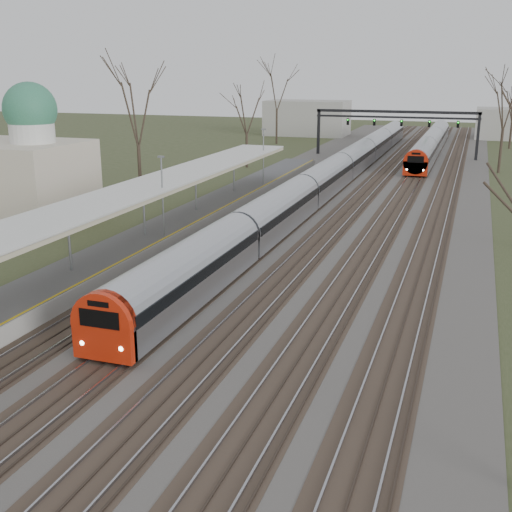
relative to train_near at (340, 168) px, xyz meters
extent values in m
cube|color=#474442|center=(2.50, -8.22, -1.43)|extent=(24.00, 160.00, 0.10)
cube|color=#4C3828|center=(-3.50, -8.22, -1.39)|extent=(2.60, 160.00, 0.06)
cube|color=gray|center=(-4.22, -8.22, -1.32)|extent=(0.07, 160.00, 0.12)
cube|color=gray|center=(-2.78, -8.22, -1.32)|extent=(0.07, 160.00, 0.12)
cube|color=#4C3828|center=(0.00, -8.22, -1.39)|extent=(2.60, 160.00, 0.06)
cube|color=gray|center=(-0.72, -8.22, -1.32)|extent=(0.07, 160.00, 0.12)
cube|color=gray|center=(0.72, -8.22, -1.32)|extent=(0.07, 160.00, 0.12)
cube|color=#4C3828|center=(3.50, -8.22, -1.39)|extent=(2.60, 160.00, 0.06)
cube|color=gray|center=(2.78, -8.22, -1.32)|extent=(0.07, 160.00, 0.12)
cube|color=gray|center=(4.22, -8.22, -1.32)|extent=(0.07, 160.00, 0.12)
cube|color=#4C3828|center=(7.00, -8.22, -1.39)|extent=(2.60, 160.00, 0.06)
cube|color=gray|center=(6.28, -8.22, -1.32)|extent=(0.07, 160.00, 0.12)
cube|color=gray|center=(7.72, -8.22, -1.32)|extent=(0.07, 160.00, 0.12)
cube|color=#4C3828|center=(10.50, -8.22, -1.39)|extent=(2.60, 160.00, 0.06)
cube|color=gray|center=(9.78, -8.22, -1.32)|extent=(0.07, 160.00, 0.12)
cube|color=gray|center=(11.22, -8.22, -1.32)|extent=(0.07, 160.00, 0.12)
cube|color=#9E9B93|center=(-6.55, -25.72, -0.98)|extent=(3.50, 69.00, 1.00)
cylinder|color=slate|center=(-6.55, -37.22, 1.02)|extent=(0.14, 0.14, 3.00)
cylinder|color=slate|center=(-6.55, -29.22, 1.02)|extent=(0.14, 0.14, 3.00)
cylinder|color=slate|center=(-6.55, -21.22, 1.02)|extent=(0.14, 0.14, 3.00)
cylinder|color=slate|center=(-6.55, -13.22, 1.02)|extent=(0.14, 0.14, 3.00)
cube|color=silver|center=(-6.55, -30.22, 2.57)|extent=(4.10, 50.00, 0.12)
cube|color=#BFB694|center=(-6.55, -30.22, 2.40)|extent=(4.10, 50.00, 0.25)
cube|color=beige|center=(-19.50, -25.22, 1.52)|extent=(10.00, 8.00, 6.00)
cylinder|color=silver|center=(-17.50, -25.22, 5.72)|extent=(3.20, 3.20, 2.50)
sphere|color=#2D7150|center=(-17.50, -25.22, 6.92)|extent=(3.80, 3.80, 3.80)
cube|color=black|center=(-7.50, 21.78, 1.52)|extent=(0.35, 0.35, 6.00)
cube|color=black|center=(13.00, 21.78, 1.52)|extent=(0.35, 0.35, 6.00)
cube|color=black|center=(2.75, 21.78, 4.42)|extent=(21.00, 0.35, 0.35)
cube|color=black|center=(2.75, 21.78, 3.72)|extent=(21.00, 0.25, 0.25)
cube|color=black|center=(-3.50, 21.58, 3.02)|extent=(0.32, 0.22, 0.85)
sphere|color=#0CFF19|center=(-3.50, 21.44, 3.27)|extent=(0.16, 0.16, 0.16)
cube|color=black|center=(0.00, 21.58, 3.02)|extent=(0.32, 0.22, 0.85)
sphere|color=#0CFF19|center=(0.00, 21.44, 3.27)|extent=(0.16, 0.16, 0.16)
cube|color=black|center=(3.50, 21.58, 3.02)|extent=(0.32, 0.22, 0.85)
sphere|color=#0CFF19|center=(3.50, 21.44, 3.27)|extent=(0.16, 0.16, 0.16)
cube|color=black|center=(7.00, 21.58, 3.02)|extent=(0.32, 0.22, 0.85)
sphere|color=#0CFF19|center=(7.00, 21.44, 3.27)|extent=(0.16, 0.16, 0.16)
cube|color=black|center=(10.50, 21.58, 3.02)|extent=(0.32, 0.22, 0.85)
sphere|color=#0CFF19|center=(10.50, 21.44, 3.27)|extent=(0.16, 0.16, 0.16)
cylinder|color=#2D231C|center=(-14.50, -15.22, 1.00)|extent=(0.30, 0.30, 4.95)
cube|color=#ABAEB5|center=(0.00, 0.24, -0.38)|extent=(2.55, 90.00, 1.60)
cylinder|color=#ABAEB5|center=(0.00, 0.24, 0.27)|extent=(2.60, 89.70, 2.60)
cube|color=black|center=(0.00, 0.24, 0.37)|extent=(2.62, 89.40, 0.55)
cube|color=#B8200A|center=(0.00, -44.66, -0.43)|extent=(2.55, 0.50, 1.50)
cylinder|color=#B8200A|center=(0.00, -44.61, 0.27)|extent=(2.60, 0.60, 2.60)
cube|color=black|center=(0.00, -44.88, 0.57)|extent=(1.70, 0.12, 0.70)
sphere|color=white|center=(-0.85, -44.86, -0.53)|extent=(0.22, 0.22, 0.22)
sphere|color=white|center=(0.85, -44.86, -0.53)|extent=(0.22, 0.22, 0.22)
cube|color=black|center=(0.00, 0.24, -1.30)|extent=(1.80, 89.00, 0.35)
cube|color=#ABAEB5|center=(7.00, 27.64, -0.38)|extent=(2.55, 45.00, 1.60)
cylinder|color=#ABAEB5|center=(7.00, 27.64, 0.27)|extent=(2.60, 44.70, 2.60)
cube|color=black|center=(7.00, 27.64, 0.37)|extent=(2.62, 44.40, 0.55)
cube|color=#B8200A|center=(7.00, 5.24, -0.43)|extent=(2.55, 0.50, 1.50)
cylinder|color=#B8200A|center=(7.00, 5.29, 0.27)|extent=(2.60, 0.60, 2.60)
cube|color=black|center=(7.00, 5.02, 0.57)|extent=(1.70, 0.12, 0.70)
sphere|color=white|center=(6.15, 5.04, -0.53)|extent=(0.22, 0.22, 0.22)
sphere|color=white|center=(7.85, 5.04, -0.53)|extent=(0.22, 0.22, 0.22)
cube|color=black|center=(7.00, 27.64, -1.30)|extent=(1.80, 44.00, 0.35)
camera|label=1|loc=(12.84, -64.31, 9.57)|focal=45.00mm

